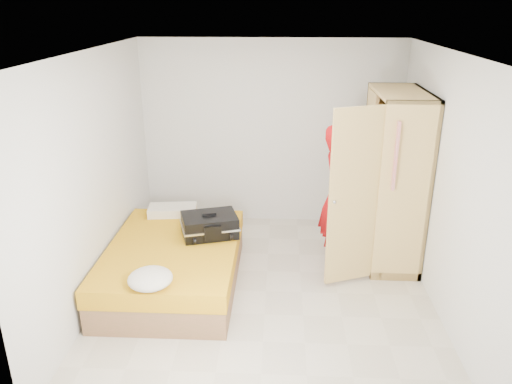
{
  "coord_description": "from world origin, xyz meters",
  "views": [
    {
      "loc": [
        0.13,
        -4.82,
        3.04
      ],
      "look_at": [
        -0.14,
        0.5,
        1.0
      ],
      "focal_mm": 35.0,
      "sensor_mm": 36.0,
      "label": 1
    }
  ],
  "objects_px": {
    "wardrobe": "(390,184)",
    "person": "(338,197)",
    "bed": "(174,265)",
    "round_cushion": "(150,279)",
    "suitcase": "(210,225)"
  },
  "relations": [
    {
      "from": "person",
      "to": "round_cushion",
      "type": "bearing_deg",
      "value": 122.81
    },
    {
      "from": "bed",
      "to": "wardrobe",
      "type": "height_order",
      "value": "wardrobe"
    },
    {
      "from": "suitcase",
      "to": "round_cushion",
      "type": "height_order",
      "value": "suitcase"
    },
    {
      "from": "bed",
      "to": "round_cushion",
      "type": "xyz_separation_m",
      "value": [
        -0.03,
        -0.86,
        0.33
      ]
    },
    {
      "from": "person",
      "to": "suitcase",
      "type": "distance_m",
      "value": 1.54
    },
    {
      "from": "wardrobe",
      "to": "person",
      "type": "xyz_separation_m",
      "value": [
        -0.63,
        -0.17,
        -0.12
      ]
    },
    {
      "from": "bed",
      "to": "round_cushion",
      "type": "relative_size",
      "value": 4.73
    },
    {
      "from": "round_cushion",
      "to": "person",
      "type": "bearing_deg",
      "value": 37.01
    },
    {
      "from": "suitcase",
      "to": "person",
      "type": "bearing_deg",
      "value": -5.95
    },
    {
      "from": "person",
      "to": "suitcase",
      "type": "height_order",
      "value": "person"
    },
    {
      "from": "person",
      "to": "suitcase",
      "type": "relative_size",
      "value": 2.37
    },
    {
      "from": "wardrobe",
      "to": "suitcase",
      "type": "bearing_deg",
      "value": -167.75
    },
    {
      "from": "suitcase",
      "to": "round_cushion",
      "type": "xyz_separation_m",
      "value": [
        -0.41,
        -1.14,
        -0.04
      ]
    },
    {
      "from": "wardrobe",
      "to": "person",
      "type": "distance_m",
      "value": 0.66
    },
    {
      "from": "wardrobe",
      "to": "person",
      "type": "bearing_deg",
      "value": -165.13
    }
  ]
}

